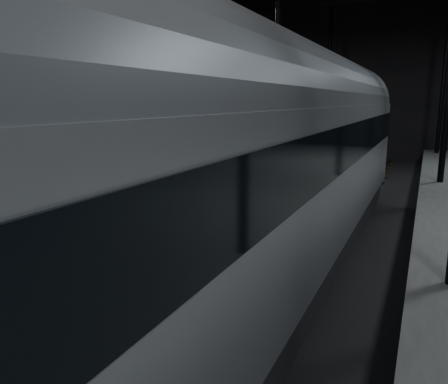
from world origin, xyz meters
The scene contains 6 objects.
ground centered at (0.00, 0.00, 0.00)m, with size 44.00×44.00×0.00m, color black.
platform_left centered at (-7.50, 0.00, 0.50)m, with size 9.00×43.80×1.00m, color #535351.
tactile_strip centered at (-3.25, 0.00, 1.00)m, with size 0.50×43.80×0.01m, color olive.
track centered at (0.00, 0.00, 0.07)m, with size 2.40×43.00×0.24m.
train centered at (0.00, -3.49, 3.22)m, with size 3.23×21.59×5.77m.
woman centered at (-4.59, -6.37, 1.90)m, with size 0.66×0.43×1.80m, color #94825B.
Camera 1 is at (3.11, -13.05, 4.48)m, focal length 35.00 mm.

